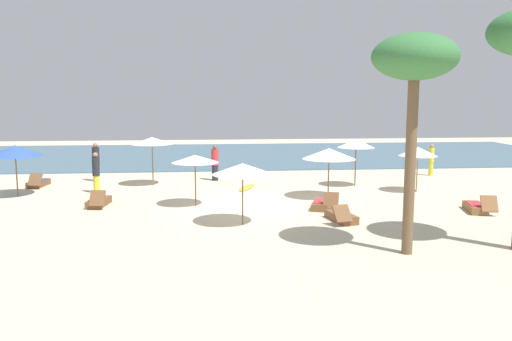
% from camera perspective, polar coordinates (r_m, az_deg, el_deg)
% --- Properties ---
extents(ground_plane, '(60.00, 60.00, 0.00)m').
position_cam_1_polar(ground_plane, '(21.51, -0.44, -3.56)').
color(ground_plane, beige).
extents(ocean_water, '(48.00, 16.00, 0.06)m').
position_cam_1_polar(ocean_water, '(38.27, -2.62, 1.68)').
color(ocean_water, '#476B7F').
rests_on(ocean_water, ground_plane).
extents(umbrella_0, '(1.76, 1.76, 2.27)m').
position_cam_1_polar(umbrella_0, '(25.67, 10.62, 2.87)').
color(umbrella_0, brown).
rests_on(umbrella_0, ground_plane).
extents(umbrella_1, '(2.28, 2.28, 2.22)m').
position_cam_1_polar(umbrella_1, '(24.96, -24.33, 1.94)').
color(umbrella_1, brown).
rests_on(umbrella_1, ground_plane).
extents(umbrella_3, '(2.07, 2.07, 2.09)m').
position_cam_1_polar(umbrella_3, '(17.81, -1.45, 0.17)').
color(umbrella_3, brown).
rests_on(umbrella_3, ground_plane).
extents(umbrella_4, '(1.71, 1.71, 2.03)m').
position_cam_1_polar(umbrella_4, '(24.85, 16.90, 1.95)').
color(umbrella_4, olive).
rests_on(umbrella_4, ground_plane).
extents(umbrella_5, '(2.00, 2.00, 2.33)m').
position_cam_1_polar(umbrella_5, '(25.98, -11.04, 3.14)').
color(umbrella_5, brown).
rests_on(umbrella_5, ground_plane).
extents(umbrella_6, '(1.85, 1.85, 2.03)m').
position_cam_1_polar(umbrella_6, '(20.92, -6.53, 1.24)').
color(umbrella_6, brown).
rests_on(umbrella_6, ground_plane).
extents(umbrella_7, '(2.25, 2.25, 2.12)m').
position_cam_1_polar(umbrella_7, '(22.64, 7.79, 1.80)').
color(umbrella_7, brown).
rests_on(umbrella_7, ground_plane).
extents(lounger_0, '(0.93, 1.77, 0.70)m').
position_cam_1_polar(lounger_0, '(18.77, 9.10, -4.89)').
color(lounger_0, brown).
rests_on(lounger_0, ground_plane).
extents(lounger_1, '(0.79, 1.72, 0.73)m').
position_cam_1_polar(lounger_1, '(21.92, -16.46, -3.22)').
color(lounger_1, brown).
rests_on(lounger_1, ground_plane).
extents(lounger_2, '(0.76, 1.73, 0.71)m').
position_cam_1_polar(lounger_2, '(27.42, -22.24, -1.23)').
color(lounger_2, brown).
rests_on(lounger_2, ground_plane).
extents(lounger_3, '(1.08, 1.75, 0.74)m').
position_cam_1_polar(lounger_3, '(20.74, 7.07, -3.57)').
color(lounger_3, brown).
rests_on(lounger_3, ground_plane).
extents(lounger_4, '(0.95, 1.75, 0.72)m').
position_cam_1_polar(lounger_4, '(21.65, 22.48, -3.64)').
color(lounger_4, brown).
rests_on(lounger_4, ground_plane).
extents(person_0, '(0.52, 0.52, 1.81)m').
position_cam_1_polar(person_0, '(27.14, -4.40, 0.83)').
color(person_0, '#26262D').
rests_on(person_0, ground_plane).
extents(person_1, '(0.35, 0.35, 1.82)m').
position_cam_1_polar(person_1, '(24.66, -16.71, -0.20)').
color(person_1, yellow).
rests_on(person_1, ground_plane).
extents(person_2, '(0.45, 0.45, 1.96)m').
position_cam_1_polar(person_2, '(27.96, -16.71, 0.90)').
color(person_2, white).
rests_on(person_2, ground_plane).
extents(person_4, '(0.32, 0.32, 1.71)m').
position_cam_1_polar(person_4, '(30.17, 18.20, 1.14)').
color(person_4, yellow).
rests_on(person_4, ground_plane).
extents(palm_3, '(2.27, 2.27, 5.98)m').
position_cam_1_polar(palm_3, '(14.94, 16.57, 10.89)').
color(palm_3, brown).
rests_on(palm_3, ground_plane).
extents(surfboard, '(1.13, 2.00, 0.07)m').
position_cam_1_polar(surfboard, '(25.02, -0.98, -1.80)').
color(surfboard, gold).
rests_on(surfboard, ground_plane).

